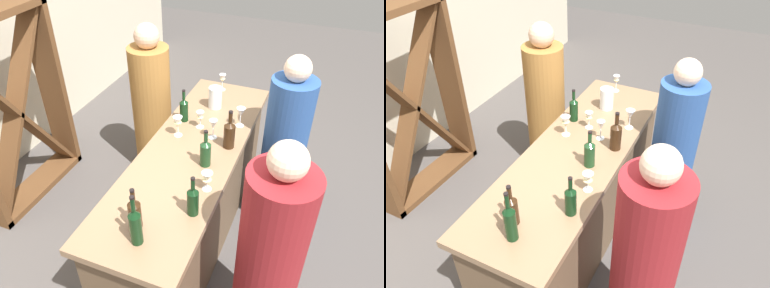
% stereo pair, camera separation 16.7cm
% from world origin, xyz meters
% --- Properties ---
extents(ground_plane, '(12.00, 12.00, 0.00)m').
position_xyz_m(ground_plane, '(0.00, 0.00, 0.00)').
color(ground_plane, '#4C4744').
extents(bar_counter, '(2.20, 0.68, 0.91)m').
position_xyz_m(bar_counter, '(0.00, 0.00, 0.46)').
color(bar_counter, brown).
rests_on(bar_counter, ground).
extents(wine_rack, '(1.08, 0.28, 1.74)m').
position_xyz_m(wine_rack, '(-0.02, 1.65, 0.87)').
color(wine_rack, brown).
rests_on(wine_rack, ground).
extents(wine_bottle_leftmost_dark_green, '(0.07, 0.07, 0.34)m').
position_xyz_m(wine_bottle_leftmost_dark_green, '(-0.89, -0.03, 1.04)').
color(wine_bottle_leftmost_dark_green, black).
rests_on(wine_bottle_leftmost_dark_green, bar_counter).
extents(wine_bottle_second_left_amber_brown, '(0.08, 0.08, 0.28)m').
position_xyz_m(wine_bottle_second_left_amber_brown, '(-0.79, 0.03, 1.02)').
color(wine_bottle_second_left_amber_brown, '#331E0F').
rests_on(wine_bottle_second_left_amber_brown, bar_counter).
extents(wine_bottle_center_dark_green, '(0.07, 0.07, 0.28)m').
position_xyz_m(wine_bottle_center_dark_green, '(-0.58, -0.23, 1.02)').
color(wine_bottle_center_dark_green, black).
rests_on(wine_bottle_center_dark_green, bar_counter).
extents(wine_bottle_second_right_olive_green, '(0.08, 0.08, 0.28)m').
position_xyz_m(wine_bottle_second_right_olive_green, '(-0.13, -0.15, 1.02)').
color(wine_bottle_second_right_olive_green, '#193D1E').
rests_on(wine_bottle_second_right_olive_green, bar_counter).
extents(wine_bottle_rightmost_amber_brown, '(0.08, 0.08, 0.30)m').
position_xyz_m(wine_bottle_rightmost_amber_brown, '(0.13, -0.24, 1.03)').
color(wine_bottle_rightmost_amber_brown, '#331E0F').
rests_on(wine_bottle_rightmost_amber_brown, bar_counter).
extents(wine_bottle_far_right_dark_green, '(0.07, 0.07, 0.28)m').
position_xyz_m(wine_bottle_far_right_dark_green, '(0.35, 0.21, 1.02)').
color(wine_bottle_far_right_dark_green, black).
rests_on(wine_bottle_far_right_dark_green, bar_counter).
extents(wine_glass_near_left, '(0.07, 0.07, 0.14)m').
position_xyz_m(wine_glass_near_left, '(-0.36, -0.24, 1.01)').
color(wine_glass_near_left, white).
rests_on(wine_glass_near_left, bar_counter).
extents(wine_glass_near_center, '(0.07, 0.07, 0.16)m').
position_xyz_m(wine_glass_near_center, '(0.43, -0.24, 1.03)').
color(wine_glass_near_center, white).
rests_on(wine_glass_near_center, bar_counter).
extents(wine_glass_near_right, '(0.06, 0.06, 0.16)m').
position_xyz_m(wine_glass_near_right, '(0.20, -0.09, 1.03)').
color(wine_glass_near_right, white).
rests_on(wine_glass_near_right, bar_counter).
extents(wine_glass_far_left, '(0.06, 0.06, 0.14)m').
position_xyz_m(wine_glass_far_left, '(0.30, 0.05, 1.01)').
color(wine_glass_far_left, white).
rests_on(wine_glass_far_left, bar_counter).
extents(wine_glass_far_center, '(0.06, 0.06, 0.16)m').
position_xyz_m(wine_glass_far_center, '(0.97, 0.08, 1.02)').
color(wine_glass_far_center, white).
rests_on(wine_glass_far_center, bar_counter).
extents(wine_glass_far_right, '(0.07, 0.07, 0.17)m').
position_xyz_m(wine_glass_far_right, '(0.13, 0.17, 1.03)').
color(wine_glass_far_right, white).
rests_on(wine_glass_far_right, bar_counter).
extents(water_pitcher, '(0.11, 0.11, 0.19)m').
position_xyz_m(water_pitcher, '(0.64, 0.04, 1.01)').
color(water_pitcher, silver).
rests_on(water_pitcher, bar_counter).
extents(person_left_guest, '(0.39, 0.39, 1.55)m').
position_xyz_m(person_left_guest, '(0.47, -0.61, 0.72)').
color(person_left_guest, '#284C8C').
rests_on(person_left_guest, ground).
extents(person_center_guest, '(0.48, 0.48, 1.59)m').
position_xyz_m(person_center_guest, '(-0.62, -0.72, 0.73)').
color(person_center_guest, maroon).
rests_on(person_center_guest, ground).
extents(person_server_behind, '(0.48, 0.48, 1.54)m').
position_xyz_m(person_server_behind, '(0.74, 0.71, 0.70)').
color(person_server_behind, '#9E6B33').
rests_on(person_server_behind, ground).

